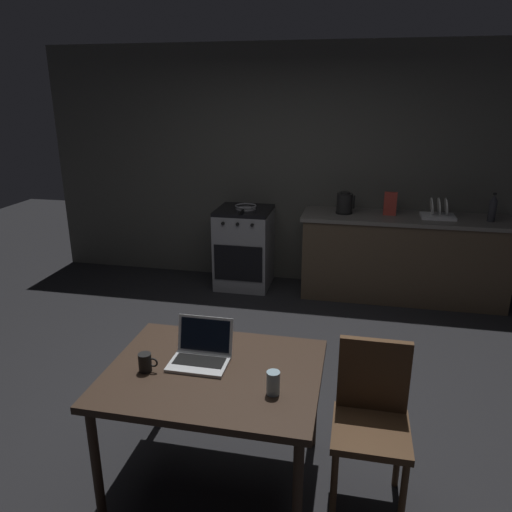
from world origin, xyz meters
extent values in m
plane|color=black|center=(0.00, 0.00, 0.00)|extent=(12.00, 12.00, 0.00)
cube|color=#4B4A45|center=(0.30, 2.56, 1.33)|extent=(6.40, 0.10, 2.66)
cube|color=#4C3D2D|center=(1.27, 2.21, 0.43)|extent=(2.10, 0.60, 0.87)
cube|color=#66605B|center=(1.27, 2.21, 0.89)|extent=(2.16, 0.64, 0.04)
cube|color=gray|center=(-0.48, 2.21, 0.43)|extent=(0.60, 0.60, 0.87)
cube|color=black|center=(-0.48, 2.21, 0.89)|extent=(0.60, 0.60, 0.04)
cube|color=black|center=(-0.48, 1.90, 0.36)|extent=(0.54, 0.01, 0.40)
cylinder|color=black|center=(-0.64, 1.90, 0.81)|extent=(0.04, 0.02, 0.04)
cylinder|color=black|center=(-0.48, 1.90, 0.81)|extent=(0.04, 0.02, 0.04)
cylinder|color=black|center=(-0.32, 1.90, 0.81)|extent=(0.04, 0.02, 0.04)
cube|color=#332319|center=(0.05, -0.78, 0.70)|extent=(1.16, 0.92, 0.04)
cylinder|color=#332319|center=(-0.47, -1.18, 0.34)|extent=(0.05, 0.05, 0.68)
cylinder|color=#332319|center=(0.56, -1.18, 0.34)|extent=(0.05, 0.05, 0.68)
cylinder|color=#332319|center=(-0.47, -0.38, 0.34)|extent=(0.05, 0.05, 0.68)
cylinder|color=#332319|center=(0.56, -0.38, 0.34)|extent=(0.05, 0.05, 0.68)
cube|color=#4C331E|center=(0.90, -0.80, 0.47)|extent=(0.40, 0.40, 0.04)
cube|color=#4C331E|center=(0.90, -0.62, 0.70)|extent=(0.38, 0.04, 0.42)
cylinder|color=#4C331E|center=(0.73, -0.97, 0.22)|extent=(0.04, 0.04, 0.45)
cylinder|color=#4C331E|center=(1.07, -0.97, 0.22)|extent=(0.04, 0.04, 0.45)
cylinder|color=#4C331E|center=(0.73, -0.63, 0.22)|extent=(0.04, 0.04, 0.45)
cylinder|color=#4C331E|center=(1.07, -0.63, 0.22)|extent=(0.04, 0.04, 0.45)
cube|color=silver|center=(-0.05, -0.75, 0.73)|extent=(0.32, 0.22, 0.02)
cube|color=black|center=(-0.05, -0.74, 0.74)|extent=(0.28, 0.12, 0.00)
cube|color=silver|center=(-0.05, -0.62, 0.84)|extent=(0.32, 0.06, 0.21)
cube|color=black|center=(-0.05, -0.62, 0.84)|extent=(0.29, 0.05, 0.18)
cylinder|color=black|center=(0.62, 2.21, 0.92)|extent=(0.18, 0.18, 0.02)
cylinder|color=black|center=(0.62, 2.21, 1.03)|extent=(0.17, 0.17, 0.19)
cylinder|color=black|center=(0.62, 2.21, 1.13)|extent=(0.10, 0.10, 0.02)
cube|color=black|center=(0.72, 2.21, 1.04)|extent=(0.02, 0.02, 0.14)
cylinder|color=#2D2D33|center=(2.08, 2.16, 1.01)|extent=(0.07, 0.07, 0.21)
cone|color=#2D2D33|center=(2.08, 2.16, 1.15)|extent=(0.07, 0.07, 0.06)
cylinder|color=black|center=(2.08, 2.16, 1.19)|extent=(0.03, 0.03, 0.02)
cylinder|color=gray|center=(-0.46, 2.19, 0.92)|extent=(0.23, 0.23, 0.01)
torus|color=gray|center=(-0.46, 2.19, 0.95)|extent=(0.24, 0.24, 0.02)
cylinder|color=black|center=(-0.46, 1.99, 0.93)|extent=(0.02, 0.18, 0.02)
cylinder|color=black|center=(-0.31, -0.86, 0.77)|extent=(0.07, 0.07, 0.10)
torus|color=black|center=(-0.27, -0.86, 0.77)|extent=(0.05, 0.01, 0.05)
cylinder|color=#99B7C6|center=(0.40, -0.93, 0.78)|extent=(0.07, 0.07, 0.12)
cube|color=#B2382D|center=(1.09, 2.23, 1.03)|extent=(0.13, 0.05, 0.24)
cube|color=silver|center=(1.58, 2.21, 0.92)|extent=(0.34, 0.26, 0.03)
cylinder|color=white|center=(1.51, 2.21, 1.03)|extent=(0.04, 0.18, 0.18)
cylinder|color=white|center=(1.58, 2.21, 1.03)|extent=(0.04, 0.18, 0.18)
cylinder|color=white|center=(1.65, 2.21, 1.03)|extent=(0.04, 0.18, 0.18)
camera|label=1|loc=(0.74, -3.00, 2.15)|focal=34.34mm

